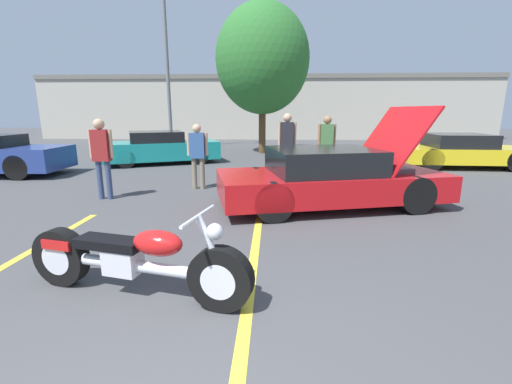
# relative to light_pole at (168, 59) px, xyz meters

# --- Properties ---
(parking_stripe_middle) EXTENTS (0.12, 5.51, 0.01)m
(parking_stripe_middle) POSITION_rel_light_pole_xyz_m (5.07, -14.78, -4.50)
(parking_stripe_middle) COLOR yellow
(parking_stripe_middle) RESTS_ON ground
(far_building) EXTENTS (32.00, 4.20, 4.40)m
(far_building) POSITION_rel_light_pole_xyz_m (4.63, 8.19, -2.17)
(far_building) COLOR #B2AD9E
(far_building) RESTS_ON ground
(light_pole) EXTENTS (1.21, 0.28, 8.24)m
(light_pole) POSITION_rel_light_pole_xyz_m (0.00, 0.00, 0.00)
(light_pole) COLOR slate
(light_pole) RESTS_ON ground
(tree_background) EXTENTS (4.16, 4.16, 6.57)m
(tree_background) POSITION_rel_light_pole_xyz_m (4.80, -1.89, -0.34)
(tree_background) COLOR brown
(tree_background) RESTS_ON ground
(motorcycle) EXTENTS (2.51, 0.89, 0.96)m
(motorcycle) POSITION_rel_light_pole_xyz_m (3.89, -14.82, -4.11)
(motorcycle) COLOR black
(motorcycle) RESTS_ON ground
(show_car_hood_open) EXTENTS (4.79, 2.86, 2.00)m
(show_car_hood_open) POSITION_rel_light_pole_xyz_m (6.50, -11.15, -3.92)
(show_car_hood_open) COLOR red
(show_car_hood_open) RESTS_ON ground
(parked_car_mid_row) EXTENTS (4.46, 3.23, 1.19)m
(parked_car_mid_row) POSITION_rel_light_pole_xyz_m (1.11, -5.40, -3.93)
(parked_car_mid_row) COLOR teal
(parked_car_mid_row) RESTS_ON ground
(parked_car_right_row) EXTENTS (4.30, 2.09, 1.15)m
(parked_car_right_row) POSITION_rel_light_pole_xyz_m (11.84, -5.80, -3.95)
(parked_car_right_row) COLOR yellow
(parked_car_right_row) RESTS_ON ground
(spectator_near_motorcycle) EXTENTS (0.52, 0.21, 1.61)m
(spectator_near_motorcycle) POSITION_rel_light_pole_xyz_m (3.46, -9.67, -3.56)
(spectator_near_motorcycle) COLOR gray
(spectator_near_motorcycle) RESTS_ON ground
(spectator_by_show_car) EXTENTS (0.52, 0.23, 1.75)m
(spectator_by_show_car) POSITION_rel_light_pole_xyz_m (1.61, -10.80, -3.46)
(spectator_by_show_car) COLOR #38476B
(spectator_by_show_car) RESTS_ON ground
(spectator_midground) EXTENTS (0.52, 0.24, 1.85)m
(spectator_midground) POSITION_rel_light_pole_xyz_m (5.71, -8.13, -3.39)
(spectator_midground) COLOR #333338
(spectator_midground) RESTS_ON ground
(spectator_far_lot) EXTENTS (0.52, 0.23, 1.78)m
(spectator_far_lot) POSITION_rel_light_pole_xyz_m (6.87, -7.89, -3.44)
(spectator_far_lot) COLOR gray
(spectator_far_lot) RESTS_ON ground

